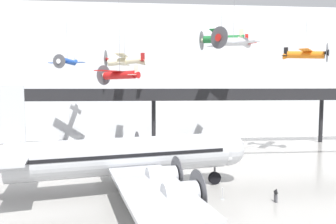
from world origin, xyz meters
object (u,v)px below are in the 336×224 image
suspended_plane_cream_biplane (124,61)px  stanchion_barrier (223,196)px  suspended_plane_green_biplane (221,39)px  suspended_plane_silver_racer (234,42)px  suspended_plane_blue_trainer (67,61)px  airliner_silver_main (122,157)px  info_sign_pedestal (276,197)px  suspended_plane_orange_highwing (306,54)px  suspended_plane_red_highwing (120,75)px

suspended_plane_cream_biplane → stanchion_barrier: 28.67m
suspended_plane_cream_biplane → suspended_plane_green_biplane: (14.66, -2.18, 3.22)m
suspended_plane_silver_racer → suspended_plane_blue_trainer: suspended_plane_silver_racer is taller
airliner_silver_main → suspended_plane_green_biplane: 27.07m
info_sign_pedestal → suspended_plane_silver_racer: bearing=93.6°
suspended_plane_green_biplane → suspended_plane_blue_trainer: (-24.12, 6.27, -3.06)m
suspended_plane_orange_highwing → suspended_plane_silver_racer: bearing=-110.8°
suspended_plane_orange_highwing → stanchion_barrier: 27.47m
suspended_plane_red_highwing → suspended_plane_orange_highwing: (26.01, 4.34, 3.08)m
suspended_plane_cream_biplane → info_sign_pedestal: 31.25m
suspended_plane_blue_trainer → stanchion_barrier: bearing=55.6°
airliner_silver_main → suspended_plane_green_biplane: (14.10, 18.61, 13.69)m
suspended_plane_silver_racer → suspended_plane_orange_highwing: (12.89, 8.04, -0.54)m
airliner_silver_main → suspended_plane_orange_highwing: suspended_plane_orange_highwing is taller
airliner_silver_main → suspended_plane_orange_highwing: bearing=17.3°
suspended_plane_cream_biplane → suspended_plane_blue_trainer: (-9.46, 4.09, 0.16)m
suspended_plane_cream_biplane → suspended_plane_blue_trainer: 10.31m
airliner_silver_main → suspended_plane_silver_racer: bearing=14.7°
info_sign_pedestal → airliner_silver_main: bearing=162.5°
suspended_plane_silver_racer → suspended_plane_blue_trainer: 29.11m
suspended_plane_red_highwing → suspended_plane_blue_trainer: 17.71m
suspended_plane_red_highwing → suspended_plane_silver_racer: bearing=-158.4°
suspended_plane_silver_racer → info_sign_pedestal: bearing=60.8°
suspended_plane_green_biplane → suspended_plane_orange_highwing: 12.25m
suspended_plane_cream_biplane → suspended_plane_red_highwing: suspended_plane_cream_biplane is taller
suspended_plane_blue_trainer → info_sign_pedestal: size_ratio=6.58×
suspended_plane_blue_trainer → suspended_plane_orange_highwing: suspended_plane_orange_highwing is taller
stanchion_barrier → info_sign_pedestal: 4.60m
stanchion_barrier → info_sign_pedestal: (4.47, -1.10, 0.13)m
suspended_plane_red_highwing → airliner_silver_main: bearing=131.4°
suspended_plane_cream_biplane → suspended_plane_blue_trainer: size_ratio=1.00×
suspended_plane_silver_racer → suspended_plane_green_biplane: (1.69, 12.26, 2.08)m
suspended_plane_red_highwing → suspended_plane_green_biplane: (14.81, 8.57, 5.70)m
suspended_plane_green_biplane → info_sign_pedestal: suspended_plane_green_biplane is taller
suspended_plane_cream_biplane → stanchion_barrier: (9.58, -23.29, -13.70)m
airliner_silver_main → stanchion_barrier: airliner_silver_main is taller
suspended_plane_cream_biplane → suspended_plane_red_highwing: (-0.15, -10.75, -2.48)m
airliner_silver_main → suspended_plane_green_biplane: suspended_plane_green_biplane is taller
stanchion_barrier → suspended_plane_red_highwing: bearing=127.8°
suspended_plane_silver_racer → suspended_plane_blue_trainer: size_ratio=0.85×
suspended_plane_red_highwing → info_sign_pedestal: bearing=173.5°
suspended_plane_silver_racer → suspended_plane_blue_trainer: bearing=-74.9°
suspended_plane_orange_highwing → info_sign_pedestal: 25.77m
stanchion_barrier → suspended_plane_green_biplane: bearing=76.5°
airliner_silver_main → info_sign_pedestal: (13.48, -3.60, -3.10)m
suspended_plane_blue_trainer → info_sign_pedestal: bearing=60.3°
suspended_plane_cream_biplane → suspended_plane_blue_trainer: suspended_plane_blue_trainer is taller
suspended_plane_silver_racer → info_sign_pedestal: suspended_plane_silver_racer is taller
suspended_plane_blue_trainer → suspended_plane_silver_racer: bearing=71.2°
suspended_plane_silver_racer → suspended_plane_green_biplane: bearing=-133.2°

